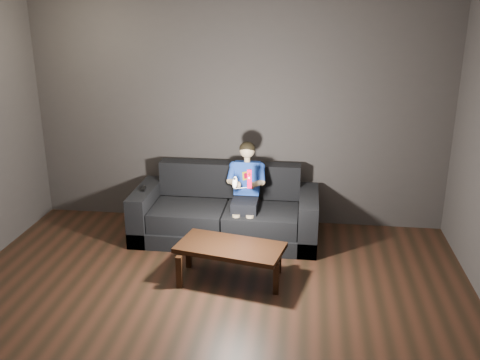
# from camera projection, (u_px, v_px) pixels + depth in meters

# --- Properties ---
(floor) EXTENTS (5.00, 5.00, 0.00)m
(floor) POSITION_uv_depth(u_px,v_px,m) (199.00, 334.00, 4.47)
(floor) COLOR black
(floor) RESTS_ON ground
(back_wall) EXTENTS (5.00, 0.04, 2.70)m
(back_wall) POSITION_uv_depth(u_px,v_px,m) (238.00, 115.00, 6.38)
(back_wall) COLOR #3B3634
(back_wall) RESTS_ON ground
(sofa) EXTENTS (2.11, 0.91, 0.81)m
(sofa) POSITION_uv_depth(u_px,v_px,m) (226.00, 216.00, 6.23)
(sofa) COLOR black
(sofa) RESTS_ON floor
(child) EXTENTS (0.43, 0.52, 1.05)m
(child) POSITION_uv_depth(u_px,v_px,m) (246.00, 184.00, 6.01)
(child) COLOR black
(child) RESTS_ON sofa
(wii_remote_red) EXTENTS (0.06, 0.08, 0.20)m
(wii_remote_red) POSITION_uv_depth(u_px,v_px,m) (249.00, 179.00, 5.55)
(wii_remote_red) COLOR red
(wii_remote_red) RESTS_ON child
(nunchuk_white) EXTENTS (0.07, 0.09, 0.14)m
(nunchuk_white) POSITION_uv_depth(u_px,v_px,m) (235.00, 182.00, 5.59)
(nunchuk_white) COLOR white
(nunchuk_white) RESTS_ON child
(wii_remote_black) EXTENTS (0.06, 0.15, 0.03)m
(wii_remote_black) POSITION_uv_depth(u_px,v_px,m) (144.00, 188.00, 6.16)
(wii_remote_black) COLOR black
(wii_remote_black) RESTS_ON sofa
(coffee_table) EXTENTS (1.11, 0.72, 0.37)m
(coffee_table) POSITION_uv_depth(u_px,v_px,m) (230.00, 250.00, 5.25)
(coffee_table) COLOR black
(coffee_table) RESTS_ON floor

